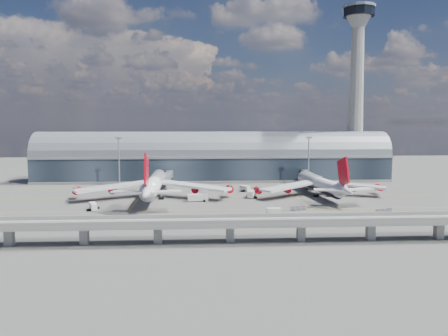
{
  "coord_description": "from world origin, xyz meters",
  "views": [
    {
      "loc": [
        -8.69,
        -173.61,
        33.33
      ],
      "look_at": [
        2.1,
        10.0,
        14.0
      ],
      "focal_mm": 35.0,
      "sensor_mm": 36.0,
      "label": 1
    }
  ],
  "objects": [
    {
      "name": "taxi_lines",
      "position": [
        0.0,
        22.11,
        0.01
      ],
      "size": [
        200.0,
        80.12,
        0.01
      ],
      "color": "gold",
      "rests_on": "ground"
    },
    {
      "name": "jet_bridge_left",
      "position": [
        -24.78,
        53.12,
        5.18
      ],
      "size": [
        4.4,
        28.0,
        7.25
      ],
      "color": "gray",
      "rests_on": "ground"
    },
    {
      "name": "airliner_right",
      "position": [
        46.53,
        18.56,
        5.25
      ],
      "size": [
        61.07,
        63.85,
        20.25
      ],
      "rotation": [
        0.0,
        0.0,
        0.09
      ],
      "color": "white",
      "rests_on": "ground"
    },
    {
      "name": "jet_bridge_right",
      "position": [
        49.87,
        51.18,
        5.18
      ],
      "size": [
        4.4,
        32.0,
        7.25
      ],
      "color": "gray",
      "rests_on": "ground"
    },
    {
      "name": "airliner_left",
      "position": [
        -28.26,
        15.97,
        6.42
      ],
      "size": [
        70.01,
        73.49,
        22.46
      ],
      "rotation": [
        0.0,
        0.0,
        0.01
      ],
      "color": "white",
      "rests_on": "ground"
    },
    {
      "name": "control_tower",
      "position": [
        85.0,
        83.0,
        51.64
      ],
      "size": [
        19.0,
        19.0,
        103.0
      ],
      "color": "gray",
      "rests_on": "ground"
    },
    {
      "name": "terminal",
      "position": [
        0.0,
        77.99,
        11.34
      ],
      "size": [
        200.0,
        30.0,
        28.0
      ],
      "color": "#1C242F",
      "rests_on": "ground"
    },
    {
      "name": "cargo_train_2",
      "position": [
        29.42,
        -11.86,
        0.84
      ],
      "size": [
        7.3,
        3.95,
        1.62
      ],
      "rotation": [
        0.0,
        0.0,
        1.21
      ],
      "color": "gray",
      "rests_on": "ground"
    },
    {
      "name": "floodlight_mast_left",
      "position": [
        -50.0,
        55.0,
        13.63
      ],
      "size": [
        3.0,
        0.7,
        25.7
      ],
      "color": "gray",
      "rests_on": "ground"
    },
    {
      "name": "ground",
      "position": [
        0.0,
        0.0,
        0.0
      ],
      "size": [
        500.0,
        500.0,
        0.0
      ],
      "primitive_type": "plane",
      "color": "#474744",
      "rests_on": "ground"
    },
    {
      "name": "cargo_train_0",
      "position": [
        4.67,
        -36.02,
        0.96
      ],
      "size": [
        11.15,
        4.17,
        1.84
      ],
      "rotation": [
        0.0,
        0.0,
        1.34
      ],
      "color": "gray",
      "rests_on": "ground"
    },
    {
      "name": "service_truck_0",
      "position": [
        -48.96,
        -7.25,
        1.4
      ],
      "size": [
        4.45,
        6.87,
        2.71
      ],
      "rotation": [
        0.0,
        0.0,
        0.39
      ],
      "color": "silver",
      "rests_on": "ground"
    },
    {
      "name": "service_truck_4",
      "position": [
        -8.17,
        38.41,
        1.33
      ],
      "size": [
        2.44,
        4.63,
        2.64
      ],
      "rotation": [
        0.0,
        0.0,
        0.04
      ],
      "color": "silver",
      "rests_on": "ground"
    },
    {
      "name": "service_truck_1",
      "position": [
        18.03,
        -21.92,
        1.46
      ],
      "size": [
        5.02,
        2.56,
        2.89
      ],
      "rotation": [
        0.0,
        0.0,
        1.55
      ],
      "color": "silver",
      "rests_on": "ground"
    },
    {
      "name": "service_truck_3",
      "position": [
        14.85,
        16.38,
        1.64
      ],
      "size": [
        4.71,
        7.09,
        3.2
      ],
      "rotation": [
        0.0,
        0.0,
        -0.36
      ],
      "color": "silver",
      "rests_on": "ground"
    },
    {
      "name": "cargo_train_1",
      "position": [
        59.39,
        -19.26,
        0.88
      ],
      "size": [
        7.64,
        4.19,
        1.69
      ],
      "rotation": [
        0.0,
        0.0,
        1.2
      ],
      "color": "gray",
      "rests_on": "ground"
    },
    {
      "name": "guideway",
      "position": [
        -0.0,
        -55.0,
        5.29
      ],
      "size": [
        220.0,
        8.5,
        7.2
      ],
      "color": "gray",
      "rests_on": "ground"
    },
    {
      "name": "floodlight_mast_right",
      "position": [
        50.0,
        55.0,
        13.63
      ],
      "size": [
        3.0,
        0.7,
        25.7
      ],
      "color": "gray",
      "rests_on": "ground"
    },
    {
      "name": "service_truck_5",
      "position": [
        13.71,
        34.75,
        1.38
      ],
      "size": [
        4.91,
        5.84,
        2.71
      ],
      "rotation": [
        0.0,
        0.0,
        0.59
      ],
      "color": "silver",
      "rests_on": "ground"
    },
    {
      "name": "service_truck_2",
      "position": [
        -9.14,
        8.62,
        1.6
      ],
      "size": [
        8.72,
        3.49,
        3.08
      ],
      "rotation": [
        0.0,
        0.0,
        1.7
      ],
      "color": "silver",
      "rests_on": "ground"
    }
  ]
}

